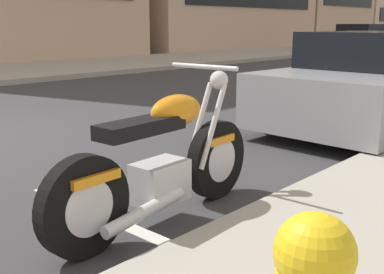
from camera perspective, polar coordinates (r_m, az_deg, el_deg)
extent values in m
cube|color=gray|center=(19.47, -1.24, 9.35)|extent=(120.00, 5.00, 0.14)
cube|color=silver|center=(3.59, -8.86, -10.09)|extent=(0.12, 2.20, 0.01)
cylinder|color=black|center=(3.96, 2.97, -2.71)|extent=(0.66, 0.14, 0.66)
cylinder|color=silver|center=(3.96, 2.97, -2.71)|extent=(0.37, 0.14, 0.36)
cylinder|color=black|center=(3.03, -12.82, -8.15)|extent=(0.66, 0.14, 0.66)
cylinder|color=silver|center=(3.03, -12.82, -8.15)|extent=(0.37, 0.14, 0.36)
cube|color=silver|center=(3.46, -3.83, -5.37)|extent=(0.41, 0.28, 0.30)
cube|color=black|center=(3.23, -6.14, 1.22)|extent=(0.69, 0.25, 0.10)
ellipsoid|color=orange|center=(3.47, -1.91, 3.15)|extent=(0.49, 0.26, 0.24)
cube|color=orange|center=(3.00, -12.24, -4.68)|extent=(0.37, 0.20, 0.06)
cube|color=orange|center=(3.90, 2.82, -0.22)|extent=(0.33, 0.18, 0.06)
cylinder|color=silver|center=(3.81, 0.85, 1.56)|extent=(0.34, 0.06, 0.65)
cylinder|color=silver|center=(3.73, 2.53, 1.28)|extent=(0.34, 0.06, 0.65)
cylinder|color=silver|center=(3.68, 1.42, 8.45)|extent=(0.07, 0.62, 0.04)
sphere|color=silver|center=(3.85, 3.27, 6.85)|extent=(0.15, 0.15, 0.15)
cylinder|color=silver|center=(3.21, -5.68, -8.86)|extent=(0.71, 0.13, 0.16)
cube|color=gray|center=(7.37, 22.01, 5.19)|extent=(4.49, 1.97, 0.68)
cylinder|color=black|center=(9.05, 20.66, 5.42)|extent=(0.63, 0.24, 0.62)
cylinder|color=black|center=(6.51, 10.04, 3.30)|extent=(0.63, 0.24, 0.62)
cube|color=beige|center=(25.62, 19.52, 10.67)|extent=(4.27, 2.03, 0.81)
cube|color=black|center=(25.60, 19.63, 12.12)|extent=(2.03, 1.78, 0.49)
cylinder|color=black|center=(24.02, 19.82, 9.91)|extent=(0.63, 0.25, 0.62)
cylinder|color=black|center=(24.79, 16.29, 10.24)|extent=(0.63, 0.25, 0.62)
cylinder|color=black|center=(27.24, 19.18, 10.27)|extent=(0.63, 0.25, 0.62)
sphere|color=gold|center=(1.44, 14.49, -13.33)|extent=(0.24, 0.24, 0.24)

